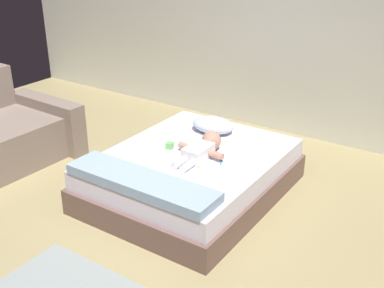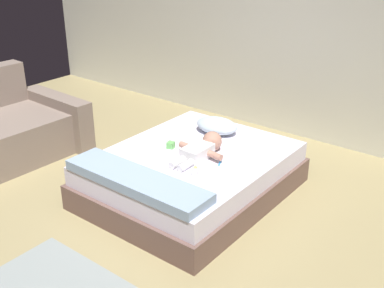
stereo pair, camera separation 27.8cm
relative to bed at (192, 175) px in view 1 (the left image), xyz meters
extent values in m
plane|color=#9A8B5E|center=(-0.02, -1.10, -0.20)|extent=(8.00, 8.00, 0.00)
cube|color=silver|center=(-0.02, 1.90, 1.15)|extent=(8.00, 0.12, 2.70)
cube|color=brown|center=(0.00, 0.00, -0.08)|extent=(1.45, 1.81, 0.23)
cube|color=white|center=(0.00, 0.00, 0.12)|extent=(1.40, 1.74, 0.17)
ellipsoid|color=silver|center=(-0.12, 0.55, 0.28)|extent=(0.43, 0.31, 0.14)
cube|color=white|center=(0.09, -0.04, 0.26)|extent=(0.18, 0.28, 0.12)
sphere|color=tan|center=(0.09, 0.18, 0.30)|extent=(0.18, 0.18, 0.18)
cylinder|color=tan|center=(-0.07, 0.01, 0.26)|extent=(0.15, 0.06, 0.06)
cylinder|color=tan|center=(0.24, 0.01, 0.26)|extent=(0.15, 0.07, 0.06)
cylinder|color=white|center=(0.04, -0.25, 0.24)|extent=(0.06, 0.17, 0.06)
cylinder|color=white|center=(0.13, -0.25, 0.24)|extent=(0.06, 0.17, 0.06)
cube|color=#278AE2|center=(0.29, 0.03, 0.21)|extent=(0.08, 0.15, 0.01)
cube|color=white|center=(0.26, 0.10, 0.22)|extent=(0.02, 0.03, 0.01)
cube|color=gray|center=(-1.93, 0.02, 0.08)|extent=(1.01, 0.23, 0.56)
cube|color=#8EA7C3|center=(0.00, -0.71, 0.25)|extent=(1.31, 0.33, 0.08)
cube|color=#6DC560|center=(-0.23, -0.02, 0.24)|extent=(0.07, 0.07, 0.06)
cylinder|color=white|center=(0.24, -0.27, 0.23)|extent=(0.09, 0.11, 0.05)
cone|color=#F0BC6D|center=(0.24, -0.27, 0.27)|extent=(0.04, 0.04, 0.02)
camera|label=1|loc=(2.15, -3.21, 2.06)|focal=44.99mm
camera|label=2|loc=(2.38, -3.05, 2.06)|focal=44.99mm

